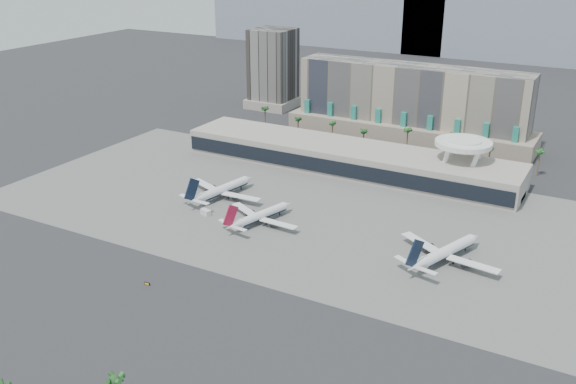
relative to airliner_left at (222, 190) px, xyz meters
The scene contains 14 objects.
ground 58.75m from the airliner_left, 55.20° to the right, with size 900.00×900.00×0.00m, color #232326.
apron_pad 34.35m from the airliner_left, 11.57° to the left, with size 260.00×130.00×0.06m, color #5B5B59.
mountain_ridge 427.09m from the airliner_left, 81.73° to the left, with size 680.00×60.00×70.00m.
hotel 134.18m from the airliner_left, 71.01° to the left, with size 140.00×30.00×42.00m.
office_tower 164.98m from the airliner_left, 112.06° to the left, with size 30.00×30.00×52.00m.
terminal 70.24m from the airliner_left, 61.52° to the left, with size 170.00×32.50×14.50m.
saucer_structure 112.46m from the airliner_left, 37.49° to the left, with size 26.00×26.00×21.89m.
palm_row 105.19m from the airliner_left, 67.33° to the left, with size 157.80×2.80×13.10m.
airliner_left is the anchor object (origin of this frame).
airliner_centre 32.86m from the airliner_left, 27.43° to the right, with size 35.25×36.56×12.91m.
airliner_right 104.92m from the airliner_left, ahead, with size 39.63×40.94×14.77m.
service_vehicle_a 20.01m from the airliner_left, 75.52° to the right, with size 4.78×2.34×2.34m, color silver.
service_vehicle_b 33.65m from the airliner_left, 47.15° to the right, with size 3.95×2.26×2.03m, color silver.
taxiway_sign 79.21m from the airliner_left, 74.00° to the right, with size 2.15×0.46×0.97m.
Camera 1 is at (120.46, -169.29, 109.08)m, focal length 40.00 mm.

